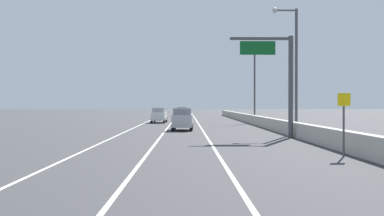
% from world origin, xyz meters
% --- Properties ---
extents(ground_plane, '(320.00, 320.00, 0.00)m').
position_xyz_m(ground_plane, '(0.00, 64.00, 0.00)').
color(ground_plane, '#38383A').
extents(lane_stripe_left, '(0.16, 130.00, 0.00)m').
position_xyz_m(lane_stripe_left, '(-5.50, 55.00, 0.00)').
color(lane_stripe_left, silver).
rests_on(lane_stripe_left, ground_plane).
extents(lane_stripe_center, '(0.16, 130.00, 0.00)m').
position_xyz_m(lane_stripe_center, '(-2.00, 55.00, 0.00)').
color(lane_stripe_center, silver).
rests_on(lane_stripe_center, ground_plane).
extents(lane_stripe_right, '(0.16, 130.00, 0.00)m').
position_xyz_m(lane_stripe_right, '(1.50, 55.00, 0.00)').
color(lane_stripe_right, silver).
rests_on(lane_stripe_right, ground_plane).
extents(jersey_barrier_right, '(0.60, 120.00, 1.10)m').
position_xyz_m(jersey_barrier_right, '(8.25, 40.00, 0.55)').
color(jersey_barrier_right, '#B2ADA3').
rests_on(jersey_barrier_right, ground_plane).
extents(overhead_sign_gantry, '(4.68, 0.36, 7.50)m').
position_xyz_m(overhead_sign_gantry, '(6.91, 31.42, 4.73)').
color(overhead_sign_gantry, '#47474C').
rests_on(overhead_sign_gantry, ground_plane).
extents(speed_advisory_sign, '(0.60, 0.11, 3.00)m').
position_xyz_m(speed_advisory_sign, '(7.35, 19.10, 1.76)').
color(speed_advisory_sign, '#4C4C51').
rests_on(speed_advisory_sign, ground_plane).
extents(lamp_post_right_second, '(2.14, 0.44, 10.52)m').
position_xyz_m(lamp_post_right_second, '(8.89, 35.99, 6.02)').
color(lamp_post_right_second, '#4C4C51').
rests_on(lamp_post_right_second, ground_plane).
extents(lamp_post_right_third, '(2.14, 0.44, 10.52)m').
position_xyz_m(lamp_post_right_third, '(8.74, 58.42, 6.02)').
color(lamp_post_right_third, '#4C4C51').
rests_on(lamp_post_right_third, ground_plane).
extents(car_silver_0, '(2.05, 4.19, 2.09)m').
position_xyz_m(car_silver_0, '(-0.40, 41.05, 1.04)').
color(car_silver_0, '#B7B7BC').
rests_on(car_silver_0, ground_plane).
extents(car_gray_1, '(1.85, 4.25, 2.02)m').
position_xyz_m(car_gray_1, '(-0.27, 52.68, 1.00)').
color(car_gray_1, slate).
rests_on(car_gray_1, ground_plane).
extents(car_white_2, '(1.99, 4.55, 2.01)m').
position_xyz_m(car_white_2, '(-3.63, 58.73, 1.00)').
color(car_white_2, white).
rests_on(car_white_2, ground_plane).
extents(car_green_3, '(1.96, 4.06, 1.90)m').
position_xyz_m(car_green_3, '(-0.78, 78.67, 0.95)').
color(car_green_3, '#196033').
rests_on(car_green_3, ground_plane).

